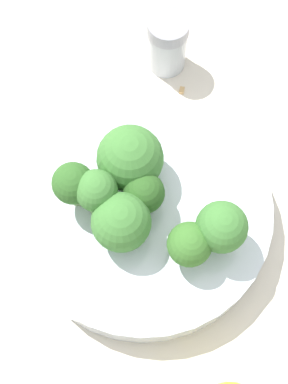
# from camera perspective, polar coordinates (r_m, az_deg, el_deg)

# --- Properties ---
(ground_plane) EXTENTS (3.00, 3.00, 0.00)m
(ground_plane) POSITION_cam_1_polar(r_m,az_deg,el_deg) (0.48, 0.00, -2.84)
(ground_plane) COLOR beige
(bowl) EXTENTS (0.22, 0.22, 0.03)m
(bowl) POSITION_cam_1_polar(r_m,az_deg,el_deg) (0.46, 0.00, -2.12)
(bowl) COLOR silver
(bowl) RESTS_ON ground_plane
(broccoli_floret_0) EXTENTS (0.04, 0.04, 0.05)m
(broccoli_floret_0) POSITION_cam_1_polar(r_m,az_deg,el_deg) (0.41, 8.25, -3.79)
(broccoli_floret_0) COLOR #84AD66
(broccoli_floret_0) RESTS_ON bowl
(broccoli_floret_1) EXTENTS (0.03, 0.03, 0.04)m
(broccoli_floret_1) POSITION_cam_1_polar(r_m,az_deg,el_deg) (0.42, -0.44, -0.05)
(broccoli_floret_1) COLOR #84AD66
(broccoli_floret_1) RESTS_ON bowl
(broccoli_floret_2) EXTENTS (0.03, 0.03, 0.04)m
(broccoli_floret_2) POSITION_cam_1_polar(r_m,az_deg,el_deg) (0.41, 4.86, -5.65)
(broccoli_floret_2) COLOR #8EB770
(broccoli_floret_2) RESTS_ON bowl
(broccoli_floret_3) EXTENTS (0.03, 0.03, 0.05)m
(broccoli_floret_3) POSITION_cam_1_polar(r_m,az_deg,el_deg) (0.42, -5.06, -0.08)
(broccoli_floret_3) COLOR #84AD66
(broccoli_floret_3) RESTS_ON bowl
(broccoli_floret_4) EXTENTS (0.05, 0.05, 0.06)m
(broccoli_floret_4) POSITION_cam_1_polar(r_m,az_deg,el_deg) (0.43, -1.77, 3.48)
(broccoli_floret_4) COLOR #84AD66
(broccoli_floret_4) RESTS_ON bowl
(broccoli_floret_5) EXTENTS (0.05, 0.05, 0.05)m
(broccoli_floret_5) POSITION_cam_1_polar(r_m,az_deg,el_deg) (0.41, -2.44, -3.28)
(broccoli_floret_5) COLOR #7A9E5B
(broccoli_floret_5) RESTS_ON bowl
(broccoli_floret_6) EXTENTS (0.03, 0.03, 0.05)m
(broccoli_floret_6) POSITION_cam_1_polar(r_m,az_deg,el_deg) (0.42, -7.53, 0.82)
(broccoli_floret_6) COLOR #84AD66
(broccoli_floret_6) RESTS_ON bowl
(pepper_shaker) EXTENTS (0.04, 0.04, 0.06)m
(pepper_shaker) POSITION_cam_1_polar(r_m,az_deg,el_deg) (0.53, 2.50, 15.55)
(pepper_shaker) COLOR #B2B7BC
(pepper_shaker) RESTS_ON ground_plane
(almond_crumb_1) EXTENTS (0.01, 0.01, 0.01)m
(almond_crumb_1) POSITION_cam_1_polar(r_m,az_deg,el_deg) (0.54, 4.06, 10.87)
(almond_crumb_1) COLOR tan
(almond_crumb_1) RESTS_ON ground_plane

